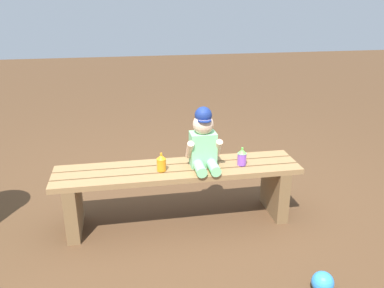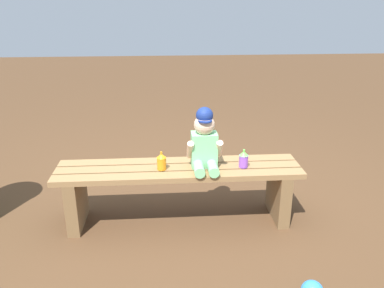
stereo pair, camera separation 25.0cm
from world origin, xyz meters
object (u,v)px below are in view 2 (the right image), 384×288
Objects in this scene: park_bench at (179,184)px; child_figure at (204,142)px; sippy_cup_left at (162,161)px; sippy_cup_right at (244,159)px.

child_figure reaches higher than park_bench.
sippy_cup_left is at bearing -175.39° from child_figure.
sippy_cup_right is at bearing -5.02° from child_figure.
sippy_cup_left is (-0.28, -0.02, -0.12)m from child_figure.
child_figure is at bearing -2.36° from park_bench.
child_figure is at bearing 4.61° from sippy_cup_left.
child_figure is at bearing 174.98° from sippy_cup_right.
child_figure is 3.26× the size of sippy_cup_left.
park_bench is at bearing 176.03° from sippy_cup_right.
child_figure reaches higher than sippy_cup_right.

